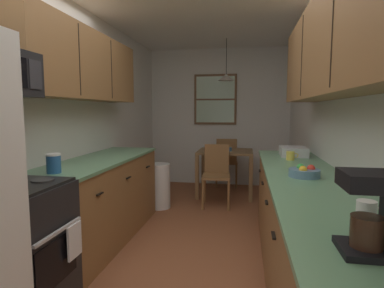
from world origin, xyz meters
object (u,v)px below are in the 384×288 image
object	(u,v)px
dining_table	(225,158)
dish_rack	(293,151)
mug_by_coffeemaker	(291,156)
trash_bin	(160,186)
table_serving_bowl	(225,149)
dining_chair_near	(216,172)
mug_spare	(367,213)
stove_range	(13,250)
coffee_maker	(383,212)
dining_chair_far	(226,160)
storage_canister	(54,163)
fruit_bowl	(304,172)

from	to	relation	value
dining_table	dish_rack	size ratio (longest dim) A/B	2.62
dining_table	mug_by_coffeemaker	world-z (taller)	mug_by_coffeemaker
trash_bin	mug_by_coffeemaker	bearing A→B (deg)	-30.51
dish_rack	table_serving_bowl	world-z (taller)	dish_rack
dining_chair_near	dish_rack	distance (m)	1.41
dish_rack	mug_spare	bearing A→B (deg)	-89.80
stove_range	coffee_maker	size ratio (longest dim) A/B	3.79
mug_by_coffeemaker	dish_rack	size ratio (longest dim) A/B	0.35
dining_table	trash_bin	xyz separation A→B (m)	(-0.89, -0.85, -0.30)
dining_table	dining_chair_far	xyz separation A→B (m)	(-0.02, 0.58, -0.12)
coffee_maker	table_serving_bowl	xyz separation A→B (m)	(-0.81, 3.90, -0.27)
storage_canister	stove_range	bearing A→B (deg)	-89.34
dining_chair_far	mug_by_coffeemaker	world-z (taller)	mug_by_coffeemaker
stove_range	table_serving_bowl	distance (m)	3.52
coffee_maker	table_serving_bowl	distance (m)	4.00
dining_chair_far	mug_by_coffeemaker	distance (m)	2.58
dining_table	mug_by_coffeemaker	xyz separation A→B (m)	(0.79, -1.83, 0.32)
stove_range	dining_table	world-z (taller)	stove_range
dining_chair_near	dish_rack	world-z (taller)	dish_rack
dining_chair_far	dish_rack	xyz separation A→B (m)	(0.88, -2.10, 0.45)
mug_spare	dish_rack	bearing A→B (deg)	90.20
dining_table	mug_by_coffeemaker	size ratio (longest dim) A/B	7.51
mug_by_coffeemaker	dish_rack	world-z (taller)	dish_rack
dining_chair_near	fruit_bowl	world-z (taller)	fruit_bowl
storage_canister	coffee_maker	bearing A→B (deg)	-28.70
stove_range	dining_chair_near	xyz separation A→B (m)	(1.09, 2.76, 0.03)
dining_chair_far	trash_bin	bearing A→B (deg)	-121.28
stove_range	mug_spare	distance (m)	2.13
stove_range	coffee_maker	xyz separation A→B (m)	(1.99, -0.61, 0.58)
stove_range	mug_spare	size ratio (longest dim) A/B	9.14
storage_canister	coffee_maker	xyz separation A→B (m)	(2.00, -1.09, 0.07)
storage_canister	trash_bin	bearing A→B (deg)	81.50
dining_chair_far	fruit_bowl	bearing A→B (deg)	-76.15
stove_range	trash_bin	size ratio (longest dim) A/B	1.71
mug_spare	storage_canister	bearing A→B (deg)	158.59
mug_by_coffeemaker	mug_spare	size ratio (longest dim) A/B	0.99
dining_chair_far	table_serving_bowl	size ratio (longest dim) A/B	4.30
dining_table	coffee_maker	bearing A→B (deg)	-78.40
dining_table	coffee_maker	xyz separation A→B (m)	(0.81, -3.95, 0.43)
stove_range	trash_bin	xyz separation A→B (m)	(0.29, 2.49, -0.15)
coffee_maker	fruit_bowl	distance (m)	1.30
dish_rack	stove_range	bearing A→B (deg)	-138.25
dining_table	stove_range	bearing A→B (deg)	-109.47
stove_range	fruit_bowl	bearing A→B (deg)	19.34
dining_chair_far	dining_table	bearing A→B (deg)	-88.12
dining_table	dining_chair_far	world-z (taller)	dining_chair_far
dining_chair_far	dining_chair_near	bearing A→B (deg)	-93.45
dish_rack	table_serving_bowl	bearing A→B (deg)	119.95
dining_chair_near	mug_by_coffeemaker	xyz separation A→B (m)	(0.88, -1.25, 0.44)
dining_chair_far	trash_bin	distance (m)	1.68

